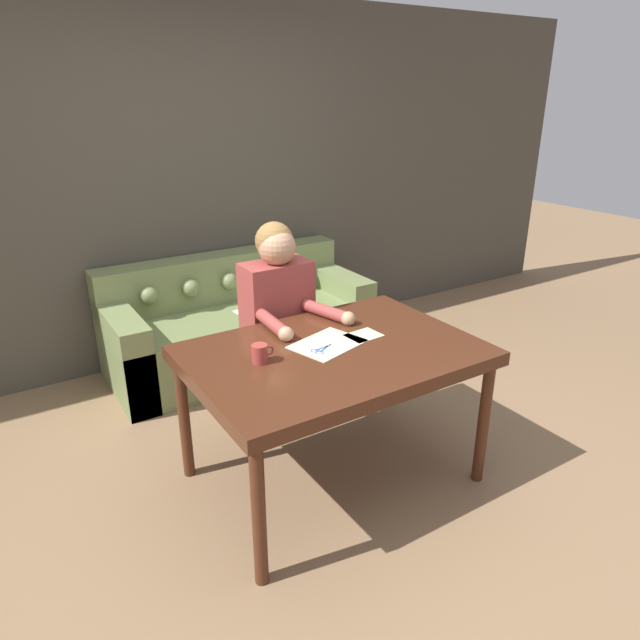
{
  "coord_description": "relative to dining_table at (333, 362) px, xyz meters",
  "views": [
    {
      "loc": [
        -1.34,
        -2.12,
        1.95
      ],
      "look_at": [
        0.1,
        0.15,
        0.86
      ],
      "focal_mm": 32.0,
      "sensor_mm": 36.0,
      "label": 1
    }
  ],
  "objects": [
    {
      "name": "wall_back",
      "position": [
        -0.09,
        1.97,
        0.61
      ],
      "size": [
        8.0,
        0.06,
        2.6
      ],
      "color": "#474238",
      "rests_on": "ground_plane"
    },
    {
      "name": "scissors",
      "position": [
        -0.03,
        0.03,
        0.07
      ],
      "size": [
        0.24,
        0.14,
        0.01
      ],
      "color": "silver",
      "rests_on": "dining_table"
    },
    {
      "name": "couch",
      "position": [
        0.18,
        1.56,
        -0.4
      ],
      "size": [
        1.92,
        0.81,
        0.8
      ],
      "color": "olive",
      "rests_on": "ground_plane"
    },
    {
      "name": "dining_table",
      "position": [
        0.0,
        0.0,
        0.0
      ],
      "size": [
        1.42,
        0.99,
        0.76
      ],
      "color": "#472314",
      "rests_on": "ground_plane"
    },
    {
      "name": "mug",
      "position": [
        -0.37,
        0.06,
        0.12
      ],
      "size": [
        0.11,
        0.08,
        0.09
      ],
      "color": "#9E3833",
      "rests_on": "dining_table"
    },
    {
      "name": "ground_plane",
      "position": [
        -0.09,
        -0.0,
        -0.69
      ],
      "size": [
        16.0,
        16.0,
        0.0
      ],
      "primitive_type": "plane",
      "color": "#846647"
    },
    {
      "name": "pattern_paper_offcut",
      "position": [
        0.22,
        0.05,
        0.07
      ],
      "size": [
        0.19,
        0.15,
        0.0
      ],
      "color": "beige",
      "rests_on": "dining_table"
    },
    {
      "name": "pattern_paper_main",
      "position": [
        0.0,
        0.06,
        0.07
      ],
      "size": [
        0.41,
        0.35,
        0.0
      ],
      "color": "beige",
      "rests_on": "dining_table"
    },
    {
      "name": "person",
      "position": [
        0.03,
        0.63,
        -0.04
      ],
      "size": [
        0.47,
        0.61,
        1.27
      ],
      "color": "#33281E",
      "rests_on": "ground_plane"
    }
  ]
}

